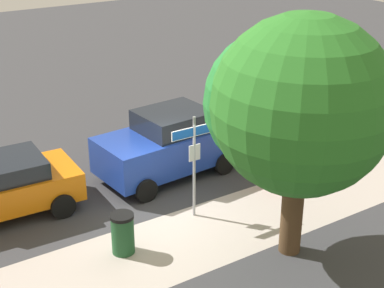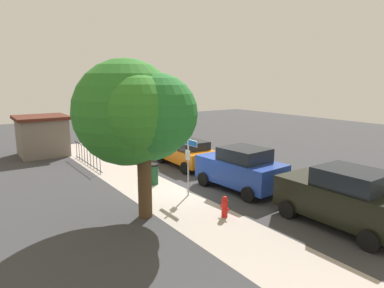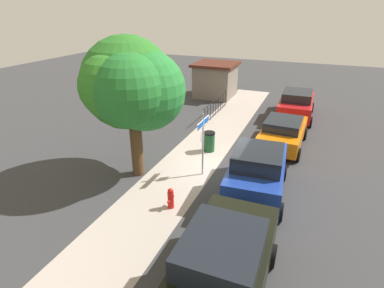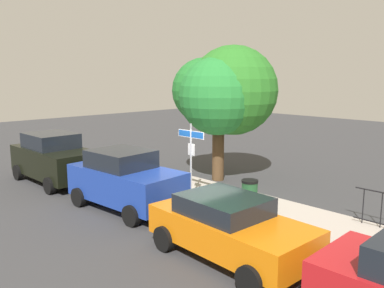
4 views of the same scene
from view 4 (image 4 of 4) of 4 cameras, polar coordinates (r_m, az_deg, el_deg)
name	(u,v)px [view 4 (image 4 of 4)]	position (r m, az deg, el deg)	size (l,w,h in m)	color
ground_plane	(194,203)	(13.96, 0.35, -8.44)	(60.00, 60.00, 0.00)	#38383A
sidewalk_strip	(264,208)	(13.67, 10.28, -8.99)	(24.00, 2.60, 0.00)	#B2A59A
street_sign	(191,148)	(14.19, -0.15, -0.56)	(1.27, 0.07, 2.69)	#9EA0A5
shade_tree	(222,92)	(16.49, 4.26, 7.42)	(4.12, 4.21, 5.58)	#49331F
car_black	(54,158)	(17.40, -19.03, -1.89)	(4.30, 2.19, 2.02)	black
car_blue	(125,180)	(13.40, -9.47, -5.03)	(4.14, 2.36, 1.93)	#1C389A
car_orange	(229,227)	(9.82, 5.34, -11.63)	(4.17, 2.22, 1.50)	orange
fire_hydrant	(150,173)	(16.56, -5.98, -4.18)	(0.42, 0.22, 0.78)	red
trash_bin	(249,194)	(13.40, 8.18, -7.11)	(0.55, 0.55, 0.98)	#1E4C28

